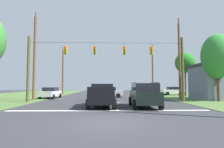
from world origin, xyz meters
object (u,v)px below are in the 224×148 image
(utility_pole_mid_left, at_px, (35,57))
(tree_roadside_left, at_px, (185,63))
(suv_black, at_px, (144,94))
(utility_pole_mid_right, at_px, (179,60))
(distant_car_far_parked, at_px, (109,92))
(tree_roadside_far_right, at_px, (217,56))
(distant_car_oncoming, at_px, (51,93))
(utility_pole_far_left, at_px, (63,71))
(utility_pole_far_right, at_px, (153,70))
(pickup_truck, at_px, (102,95))
(overhead_signal_span, at_px, (107,65))
(distant_car_crossing_white, at_px, (174,91))

(utility_pole_mid_left, relative_size, tree_roadside_left, 1.55)
(suv_black, relative_size, utility_pole_mid_right, 0.46)
(distant_car_far_parked, xyz_separation_m, tree_roadside_far_right, (12.24, -7.48, 4.33))
(distant_car_oncoming, relative_size, utility_pole_mid_left, 0.39)
(distant_car_oncoming, xyz_separation_m, utility_pole_mid_right, (17.20, -2.74, 4.32))
(utility_pole_mid_right, bearing_deg, distant_car_far_parked, 152.44)
(utility_pole_mid_left, distance_m, utility_pole_far_left, 13.86)
(tree_roadside_left, bearing_deg, utility_pole_mid_right, -118.82)
(utility_pole_mid_right, bearing_deg, utility_pole_far_right, 89.81)
(suv_black, xyz_separation_m, utility_pole_mid_right, (6.20, 7.84, 4.05))
(pickup_truck, relative_size, suv_black, 1.12)
(utility_pole_mid_left, height_order, utility_pole_far_left, utility_pole_mid_left)
(distant_car_oncoming, height_order, tree_roadside_far_right, tree_roadside_far_right)
(overhead_signal_span, distance_m, pickup_truck, 5.17)
(utility_pole_mid_right, relative_size, tree_roadside_left, 1.47)
(utility_pole_mid_right, bearing_deg, overhead_signal_span, -162.12)
(distant_car_far_parked, bearing_deg, utility_pole_far_right, 45.58)
(distant_car_crossing_white, height_order, distant_car_far_parked, same)
(suv_black, distance_m, distant_car_crossing_white, 20.48)
(utility_pole_far_left, distance_m, tree_roadside_left, 23.00)
(utility_pole_far_right, relative_size, tree_roadside_far_right, 1.35)
(overhead_signal_span, relative_size, suv_black, 3.57)
(suv_black, xyz_separation_m, utility_pole_far_right, (6.25, 21.79, 3.97))
(distant_car_oncoming, height_order, tree_roadside_left, tree_roadside_left)
(overhead_signal_span, height_order, distant_car_oncoming, overhead_signal_span)
(utility_pole_far_right, bearing_deg, pickup_truck, -114.76)
(distant_car_far_parked, xyz_separation_m, utility_pole_far_right, (9.06, 9.24, 4.25))
(overhead_signal_span, height_order, utility_pole_far_right, utility_pole_far_right)
(distant_car_crossing_white, bearing_deg, utility_pole_far_left, 171.12)
(distant_car_far_parked, bearing_deg, utility_pole_mid_left, -153.12)
(pickup_truck, height_order, utility_pole_mid_right, utility_pole_mid_right)
(tree_roadside_left, bearing_deg, pickup_truck, -134.28)
(utility_pole_mid_right, height_order, utility_pole_mid_left, utility_pole_mid_left)
(utility_pole_far_left, distance_m, tree_roadside_far_right, 27.13)
(utility_pole_mid_left, bearing_deg, suv_black, -32.48)
(distant_car_oncoming, bearing_deg, utility_pole_far_right, 33.01)
(utility_pole_far_right, relative_size, utility_pole_far_left, 1.09)
(utility_pole_far_right, bearing_deg, distant_car_oncoming, -146.99)
(pickup_truck, xyz_separation_m, tree_roadside_left, (13.18, 13.52, 4.52))
(suv_black, bearing_deg, pickup_truck, 169.09)
(utility_pole_mid_left, height_order, tree_roadside_far_right, utility_pole_mid_left)
(utility_pole_far_right, distance_m, tree_roadside_left, 8.35)
(suv_black, height_order, utility_pole_far_right, utility_pole_far_right)
(distant_car_crossing_white, bearing_deg, distant_car_far_parked, -154.43)
(overhead_signal_span, distance_m, tree_roadside_far_right, 12.61)
(distant_car_oncoming, relative_size, utility_pole_mid_right, 0.41)
(suv_black, height_order, utility_pole_mid_right, utility_pole_mid_right)
(pickup_truck, height_order, suv_black, suv_black)
(overhead_signal_span, xyz_separation_m, distant_car_crossing_white, (12.33, 13.46, -3.22))
(utility_pole_far_right, xyz_separation_m, utility_pole_mid_left, (-18.46, -14.01, 0.37))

